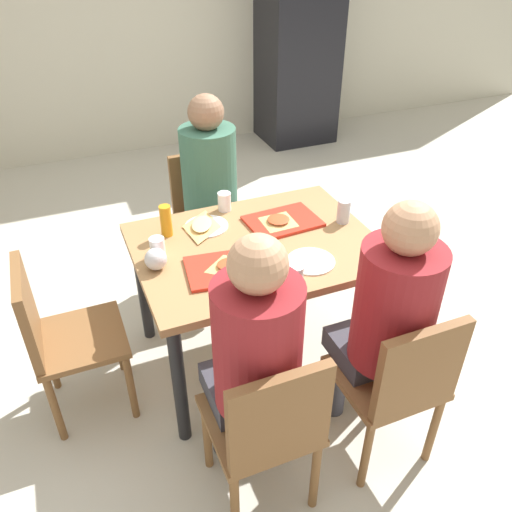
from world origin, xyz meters
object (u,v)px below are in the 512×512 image
chair_left_end (58,333)px  soda_can (344,211)px  condiment_bottle (166,221)px  paper_plate_near_edge (311,261)px  drink_fridge (298,44)px  tray_red_far (283,221)px  pizza_slice_c (202,225)px  chair_far_side (206,211)px  pizza_slice_a (230,265)px  paper_plate_center (206,226)px  plastic_cup_a (224,202)px  pizza_slice_b (278,220)px  person_in_red (254,352)px  plastic_cup_b (295,276)px  chair_near_left (268,426)px  person_far_side (212,184)px  main_table (256,259)px  chair_near_right (399,381)px  person_in_brown_jacket (388,313)px  foil_bundle (156,259)px  plastic_cup_c (157,248)px  tray_red_near (227,268)px

chair_left_end → soda_can: (1.45, 0.02, 0.30)m
chair_left_end → condiment_bottle: condiment_bottle is taller
paper_plate_near_edge → drink_fridge: (1.44, 3.09, 0.22)m
tray_red_far → pizza_slice_c: bearing=165.0°
chair_far_side → chair_left_end: bearing=-139.5°
tray_red_far → pizza_slice_a: bearing=-143.7°
paper_plate_center → plastic_cup_a: 0.20m
pizza_slice_b → person_in_red: bearing=-119.9°
plastic_cup_a → plastic_cup_b: bearing=-85.5°
chair_near_left → pizza_slice_b: bearing=63.9°
person_far_side → paper_plate_near_edge: bearing=-79.3°
main_table → plastic_cup_b: bearing=-85.5°
pizza_slice_c → tray_red_far: bearing=-15.0°
main_table → chair_near_right: bearing=-70.6°
person_far_side → person_in_red: bearing=-102.0°
chair_far_side → soda_can: 0.98m
chair_left_end → paper_plate_near_edge: 1.18m
chair_near_left → plastic_cup_b: bearing=54.9°
pizza_slice_c → soda_can: bearing=-17.4°
person_in_brown_jacket → foil_bundle: 1.02m
main_table → person_in_red: 0.74m
chair_near_left → plastic_cup_c: bearing=101.1°
main_table → pizza_slice_a: bearing=-140.4°
tray_red_near → pizza_slice_b: (0.37, 0.27, 0.02)m
chair_left_end → person_far_side: size_ratio=0.67×
tray_red_far → tray_red_near: bearing=-145.0°
person_in_red → condiment_bottle: 0.92m
chair_far_side → paper_plate_center: 0.65m
tray_red_far → soda_can: 0.31m
chair_near_right → soda_can: (0.20, 0.84, 0.30)m
main_table → chair_near_left: 0.88m
pizza_slice_a → pizza_slice_c: (-0.01, 0.39, -0.01)m
person_in_brown_jacket → plastic_cup_c: 1.06m
paper_plate_near_edge → chair_left_end: bearing=168.1°
tray_red_near → pizza_slice_c: bearing=89.4°
tray_red_far → pizza_slice_c: size_ratio=1.31×
paper_plate_near_edge → plastic_cup_b: plastic_cup_b is taller
main_table → chair_far_side: (0.00, 0.82, -0.15)m
tray_red_near → drink_fridge: size_ratio=0.19×
pizza_slice_c → plastic_cup_b: bearing=-69.6°
paper_plate_near_edge → condiment_bottle: size_ratio=1.38×
person_in_brown_jacket → drink_fridge: (1.33, 3.53, 0.22)m
plastic_cup_c → tray_red_near: bearing=-40.0°
foil_bundle → chair_near_left: bearing=-75.8°
chair_near_right → person_far_side: (-0.29, 1.50, 0.25)m
main_table → drink_fridge: size_ratio=0.61×
chair_left_end → paper_plate_center: chair_left_end is taller
tray_red_far → paper_plate_near_edge: tray_red_far is taller
pizza_slice_a → foil_bundle: size_ratio=1.77×
chair_near_right → pizza_slice_c: (-0.48, 1.06, 0.26)m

